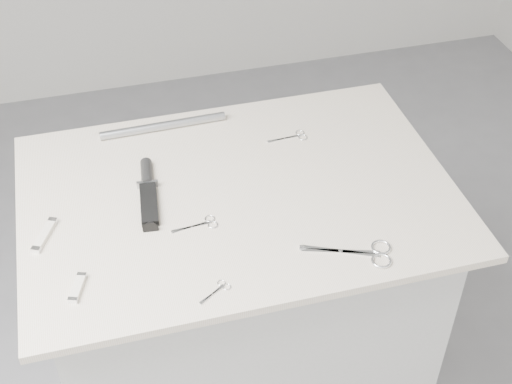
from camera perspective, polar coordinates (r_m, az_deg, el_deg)
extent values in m
cube|color=#B4B4B2|center=(1.99, -1.22, -10.24)|extent=(0.90, 0.60, 0.90)
cube|color=beige|center=(1.66, -1.44, -0.22)|extent=(1.00, 0.70, 0.02)
cube|color=white|center=(1.52, 6.78, -4.73)|extent=(0.16, 0.08, 0.00)
cylinder|color=white|center=(1.52, 6.78, -4.71)|extent=(0.01, 0.01, 0.00)
torus|color=white|center=(1.54, 9.96, -4.37)|extent=(0.04, 0.04, 0.01)
torus|color=white|center=(1.51, 9.99, -5.44)|extent=(0.04, 0.04, 0.01)
cube|color=white|center=(1.57, -5.18, -2.81)|extent=(0.09, 0.02, 0.00)
cylinder|color=white|center=(1.57, -5.18, -2.79)|extent=(0.01, 0.01, 0.00)
torus|color=white|center=(1.59, -3.72, -2.14)|extent=(0.02, 0.02, 0.00)
torus|color=white|center=(1.57, -3.47, -2.64)|extent=(0.02, 0.02, 0.00)
cube|color=white|center=(1.81, 2.29, 4.29)|extent=(0.09, 0.02, 0.00)
cylinder|color=white|center=(1.81, 2.29, 4.31)|extent=(0.01, 0.01, 0.00)
torus|color=white|center=(1.83, 3.52, 4.76)|extent=(0.02, 0.02, 0.00)
torus|color=white|center=(1.82, 3.77, 4.38)|extent=(0.02, 0.02, 0.00)
cube|color=white|center=(1.43, -3.53, -8.18)|extent=(0.06, 0.04, 0.00)
cylinder|color=white|center=(1.43, -3.53, -8.16)|extent=(0.00, 0.00, 0.00)
torus|color=white|center=(1.45, -2.79, -7.28)|extent=(0.02, 0.02, 0.00)
torus|color=white|center=(1.44, -2.34, -7.60)|extent=(0.02, 0.02, 0.00)
cube|color=black|center=(1.63, -8.56, -0.93)|extent=(0.05, 0.14, 0.02)
cube|color=#93969B|center=(1.68, -8.67, 0.64)|extent=(0.05, 0.01, 0.02)
cylinder|color=black|center=(1.71, -8.73, 1.52)|extent=(0.04, 0.09, 0.03)
cube|color=beige|center=(1.60, -16.56, -3.30)|extent=(0.06, 0.10, 0.01)
cube|color=white|center=(1.63, -15.95, -2.21)|extent=(0.02, 0.02, 0.01)
cube|color=white|center=(1.58, -17.20, -4.42)|extent=(0.02, 0.02, 0.01)
cube|color=beige|center=(1.48, -14.08, -7.46)|extent=(0.04, 0.07, 0.01)
cube|color=white|center=(1.50, -13.75, -6.53)|extent=(0.02, 0.01, 0.01)
cube|color=white|center=(1.46, -14.43, -8.41)|extent=(0.02, 0.01, 0.01)
cylinder|color=#93969B|center=(1.86, -7.42, 5.28)|extent=(0.33, 0.03, 0.02)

